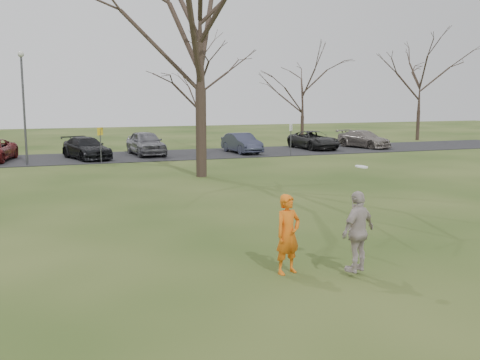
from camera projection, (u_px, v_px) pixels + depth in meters
name	position (u px, v px, depth m)	size (l,w,h in m)	color
ground	(302.00, 273.00, 12.19)	(120.00, 120.00, 0.00)	#1E380F
parking_strip	(128.00, 157.00, 35.43)	(62.00, 6.50, 0.04)	black
player_defender	(288.00, 234.00, 12.06)	(0.64, 0.42, 1.75)	orange
car_3	(86.00, 148.00, 33.93)	(1.84, 4.52, 1.31)	black
car_4	(146.00, 143.00, 36.20)	(1.84, 4.57, 1.56)	slate
car_5	(242.00, 143.00, 37.48)	(1.40, 4.02, 1.32)	#303348
car_6	(314.00, 140.00, 40.27)	(2.14, 4.64, 1.29)	black
car_7	(364.00, 139.00, 41.36)	(1.78, 4.37, 1.27)	gray
catching_play	(358.00, 231.00, 11.88)	(1.12, 0.80, 2.31)	#B5A6A3
lamp_post	(23.00, 94.00, 30.49)	(0.34, 0.34, 6.27)	#47474C
sign_yellow	(100.00, 138.00, 31.75)	(0.35, 0.35, 2.08)	#47474C
sign_white	(291.00, 134.00, 35.79)	(0.35, 0.35, 2.08)	#47474C
big_tree	(200.00, 27.00, 25.75)	(9.00, 9.00, 14.00)	#352821
small_tree_row	(176.00, 95.00, 41.02)	(55.00, 5.90, 8.50)	#352821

